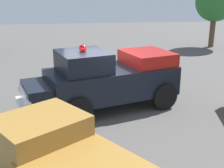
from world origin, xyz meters
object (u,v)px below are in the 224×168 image
(vintage_fire_truck, at_px, (106,79))
(lawn_chair_by_car, at_px, (168,78))
(traffic_cone, at_px, (105,81))
(lawn_chair_spare, at_px, (96,67))
(oak_tree_left, at_px, (215,2))

(vintage_fire_truck, height_order, lawn_chair_by_car, vintage_fire_truck)
(traffic_cone, bearing_deg, lawn_chair_spare, -167.86)
(lawn_chair_by_car, relative_size, traffic_cone, 1.61)
(oak_tree_left, xyz_separation_m, traffic_cone, (9.05, -9.57, -3.17))
(vintage_fire_truck, xyz_separation_m, lawn_chair_spare, (-4.14, -0.09, -0.61))
(vintage_fire_truck, relative_size, oak_tree_left, 1.26)
(lawn_chair_by_car, bearing_deg, lawn_chair_spare, -127.90)
(lawn_chair_by_car, height_order, oak_tree_left, oak_tree_left)
(lawn_chair_spare, bearing_deg, lawn_chair_by_car, 52.10)
(oak_tree_left, height_order, traffic_cone, oak_tree_left)
(vintage_fire_truck, distance_m, lawn_chair_spare, 4.19)
(vintage_fire_truck, xyz_separation_m, oak_tree_left, (-11.65, 9.82, 2.28))
(lawn_chair_by_car, xyz_separation_m, oak_tree_left, (-9.91, 6.81, 2.88))
(vintage_fire_truck, relative_size, lawn_chair_spare, 6.20)
(lawn_chair_spare, relative_size, traffic_cone, 1.61)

